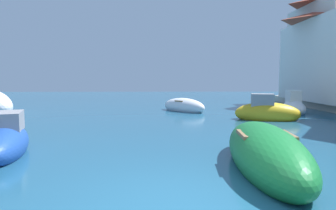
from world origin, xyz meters
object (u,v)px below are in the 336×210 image
(moored_boat_5, at_px, (265,153))
(moored_boat_6, at_px, (294,106))
(moored_boat_4, at_px, (6,141))
(moored_boat_1, at_px, (267,112))
(moored_boat_3, at_px, (184,106))

(moored_boat_5, xyz_separation_m, moored_boat_6, (5.66, 11.03, 0.02))
(moored_boat_4, height_order, moored_boat_6, moored_boat_6)
(moored_boat_1, distance_m, moored_boat_6, 4.14)
(moored_boat_1, relative_size, moored_boat_6, 1.02)
(moored_boat_4, relative_size, moored_boat_5, 0.69)
(moored_boat_1, distance_m, moored_boat_4, 11.56)
(moored_boat_3, height_order, moored_boat_5, moored_boat_5)
(moored_boat_3, bearing_deg, moored_boat_5, -35.71)
(moored_boat_3, relative_size, moored_boat_6, 1.01)
(moored_boat_4, bearing_deg, moored_boat_3, 133.13)
(moored_boat_4, distance_m, moored_boat_5, 6.90)
(moored_boat_3, height_order, moored_boat_4, moored_boat_4)
(moored_boat_1, xyz_separation_m, moored_boat_3, (-3.84, 3.99, -0.09))
(moored_boat_1, relative_size, moored_boat_3, 1.01)
(moored_boat_3, distance_m, moored_boat_5, 11.98)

